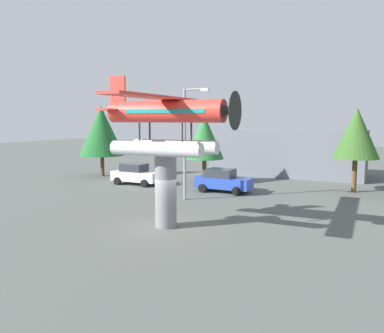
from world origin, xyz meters
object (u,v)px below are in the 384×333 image
at_px(storefront_building, 288,152).
at_px(tree_east, 204,137).
at_px(streetlight_primary, 187,136).
at_px(tree_center_back, 356,133).
at_px(display_pedestal, 166,191).
at_px(car_mid_blue, 223,180).
at_px(floatplane_monument, 168,121).
at_px(tree_west, 101,131).
at_px(car_near_white, 136,174).

xyz_separation_m(storefront_building, tree_east, (-5.22, -8.46, 1.72)).
bearing_deg(streetlight_primary, tree_center_back, 39.15).
xyz_separation_m(display_pedestal, car_mid_blue, (-1.03, 10.34, -0.98)).
height_order(car_mid_blue, storefront_building, storefront_building).
bearing_deg(floatplane_monument, tree_east, 105.57).
bearing_deg(tree_west, storefront_building, 29.55).
xyz_separation_m(streetlight_primary, storefront_building, (3.27, 15.47, -2.16)).
bearing_deg(tree_west, streetlight_primary, -27.21).
distance_m(floatplane_monument, storefront_building, 22.25).
relative_size(streetlight_primary, tree_center_back, 1.19).
height_order(car_mid_blue, tree_east, tree_east).
bearing_deg(floatplane_monument, display_pedestal, -180.00).
relative_size(display_pedestal, streetlight_primary, 0.49).
xyz_separation_m(car_mid_blue, storefront_building, (2.20, 11.66, 1.37)).
height_order(floatplane_monument, storefront_building, floatplane_monument).
bearing_deg(car_near_white, tree_west, 154.91).
relative_size(display_pedestal, storefront_building, 0.26).
bearing_deg(tree_west, car_near_white, -25.09).
height_order(display_pedestal, tree_center_back, tree_center_back).
xyz_separation_m(floatplane_monument, car_mid_blue, (-1.16, 10.33, -4.52)).
xyz_separation_m(display_pedestal, tree_center_back, (7.88, 14.66, 2.57)).
height_order(display_pedestal, streetlight_primary, streetlight_primary).
distance_m(car_near_white, storefront_building, 15.50).
bearing_deg(display_pedestal, tree_west, 138.49).
height_order(car_mid_blue, streetlight_primary, streetlight_primary).
xyz_separation_m(display_pedestal, tree_west, (-14.70, 13.01, 2.51)).
distance_m(car_mid_blue, streetlight_primary, 5.29).
bearing_deg(car_near_white, tree_center_back, 14.54).
height_order(streetlight_primary, storefront_building, streetlight_primary).
distance_m(streetlight_primary, tree_east, 7.29).
height_order(display_pedestal, tree_west, tree_west).
distance_m(car_mid_blue, storefront_building, 11.95).
height_order(streetlight_primary, tree_center_back, streetlight_primary).
relative_size(display_pedestal, tree_west, 0.55).
bearing_deg(floatplane_monument, streetlight_primary, 107.28).
distance_m(floatplane_monument, car_mid_blue, 11.34).
bearing_deg(car_mid_blue, car_near_white, -179.75).
distance_m(streetlight_primary, storefront_building, 15.96).
height_order(car_near_white, tree_east, tree_east).
relative_size(floatplane_monument, storefront_building, 0.72).
height_order(display_pedestal, floatplane_monument, floatplane_monument).
height_order(storefront_building, tree_east, tree_east).
distance_m(car_near_white, streetlight_primary, 8.55).
distance_m(floatplane_monument, streetlight_primary, 6.97).
xyz_separation_m(display_pedestal, car_near_white, (-8.92, 10.30, -0.98)).
relative_size(tree_east, tree_center_back, 0.92).
relative_size(floatplane_monument, tree_east, 1.78).
bearing_deg(car_near_white, floatplane_monument, -48.69).
height_order(display_pedestal, tree_east, tree_east).
relative_size(floatplane_monument, tree_center_back, 1.64).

